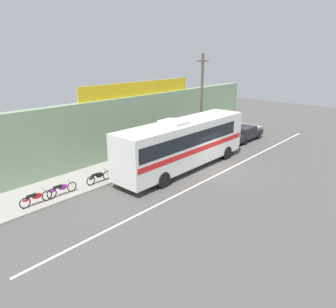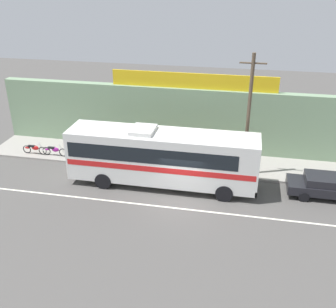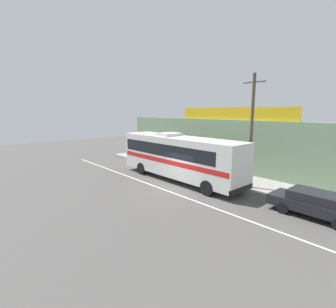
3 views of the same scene
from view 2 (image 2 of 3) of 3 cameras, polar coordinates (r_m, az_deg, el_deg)
ground_plane at (r=23.55m, az=1.71°, el=-6.84°), size 70.00×70.00×0.00m
sidewalk_slab at (r=28.00m, az=3.54°, el=-1.13°), size 30.00×3.60×0.14m
storefront_facade at (r=29.03m, az=4.27°, el=4.86°), size 30.00×0.70×4.80m
storefront_billboard at (r=28.17m, az=3.66°, el=10.55°), size 11.82×0.12×1.10m
road_center_stripe at (r=22.88m, az=1.36°, el=-7.88°), size 30.00×0.14×0.01m
intercity_bus at (r=24.30m, az=-1.04°, el=-0.17°), size 11.77×2.67×3.78m
parked_car at (r=25.46m, az=21.96°, el=-4.28°), size 4.57×1.90×1.37m
utility_pole at (r=25.01m, az=11.59°, el=5.50°), size 1.60×0.22×7.97m
motorcycle_green at (r=30.42m, az=-18.86°, el=0.75°), size 1.88×0.56×0.94m
motorcycle_orange at (r=28.57m, az=-11.63°, el=0.04°), size 1.88×0.56×0.94m
motorcycle_purple at (r=29.70m, az=-16.20°, el=0.53°), size 1.92×0.56×0.94m
pedestrian_far_right at (r=27.76m, az=2.37°, el=1.09°), size 0.30×0.48×1.70m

